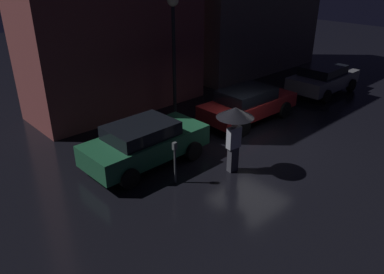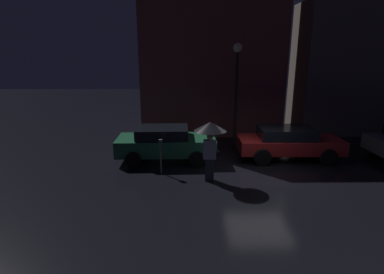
{
  "view_description": "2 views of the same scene",
  "coord_description": "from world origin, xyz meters",
  "px_view_note": "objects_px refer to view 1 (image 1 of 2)",
  "views": [
    {
      "loc": [
        -9.9,
        -7.43,
        6.01
      ],
      "look_at": [
        -2.67,
        0.37,
        0.97
      ],
      "focal_mm": 35.0,
      "sensor_mm": 36.0,
      "label": 1
    },
    {
      "loc": [
        -2.82,
        -10.66,
        4.27
      ],
      "look_at": [
        -2.63,
        0.5,
        1.25
      ],
      "focal_mm": 28.0,
      "sensor_mm": 36.0,
      "label": 2
    }
  ],
  "objects_px": {
    "parked_car_grey": "(323,78)",
    "parked_car_green": "(145,142)",
    "parking_meter": "(175,158)",
    "parked_car_red": "(248,103)",
    "pedestrian_with_umbrella": "(235,121)",
    "street_lamp_near": "(174,34)"
  },
  "relations": [
    {
      "from": "parked_car_green",
      "to": "parked_car_red",
      "type": "distance_m",
      "value": 5.22
    },
    {
      "from": "parked_car_grey",
      "to": "parking_meter",
      "type": "height_order",
      "value": "parked_car_grey"
    },
    {
      "from": "pedestrian_with_umbrella",
      "to": "street_lamp_near",
      "type": "bearing_deg",
      "value": -102.22
    },
    {
      "from": "parked_car_grey",
      "to": "parked_car_green",
      "type": "bearing_deg",
      "value": 178.52
    },
    {
      "from": "parked_car_grey",
      "to": "parking_meter",
      "type": "relative_size",
      "value": 3.05
    },
    {
      "from": "parked_car_green",
      "to": "parking_meter",
      "type": "height_order",
      "value": "parked_car_green"
    },
    {
      "from": "parked_car_grey",
      "to": "street_lamp_near",
      "type": "bearing_deg",
      "value": 160.59
    },
    {
      "from": "pedestrian_with_umbrella",
      "to": "street_lamp_near",
      "type": "height_order",
      "value": "street_lamp_near"
    },
    {
      "from": "parked_car_red",
      "to": "parking_meter",
      "type": "relative_size",
      "value": 3.28
    },
    {
      "from": "parked_car_green",
      "to": "parked_car_red",
      "type": "height_order",
      "value": "parked_car_green"
    },
    {
      "from": "parked_car_red",
      "to": "street_lamp_near",
      "type": "height_order",
      "value": "street_lamp_near"
    },
    {
      "from": "parked_car_green",
      "to": "parked_car_grey",
      "type": "distance_m",
      "value": 10.73
    },
    {
      "from": "parking_meter",
      "to": "street_lamp_near",
      "type": "height_order",
      "value": "street_lamp_near"
    },
    {
      "from": "pedestrian_with_umbrella",
      "to": "parked_car_green",
      "type": "bearing_deg",
      "value": -46.37
    },
    {
      "from": "parking_meter",
      "to": "street_lamp_near",
      "type": "relative_size",
      "value": 0.27
    },
    {
      "from": "parking_meter",
      "to": "parked_car_red",
      "type": "bearing_deg",
      "value": 17.14
    },
    {
      "from": "parked_car_red",
      "to": "street_lamp_near",
      "type": "bearing_deg",
      "value": 131.28
    },
    {
      "from": "parked_car_green",
      "to": "pedestrian_with_umbrella",
      "type": "relative_size",
      "value": 1.93
    },
    {
      "from": "parked_car_red",
      "to": "parked_car_green",
      "type": "bearing_deg",
      "value": -177.96
    },
    {
      "from": "parked_car_green",
      "to": "parking_meter",
      "type": "relative_size",
      "value": 3.11
    },
    {
      "from": "pedestrian_with_umbrella",
      "to": "parking_meter",
      "type": "distance_m",
      "value": 2.1
    },
    {
      "from": "parked_car_red",
      "to": "parked_car_grey",
      "type": "relative_size",
      "value": 1.07
    }
  ]
}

